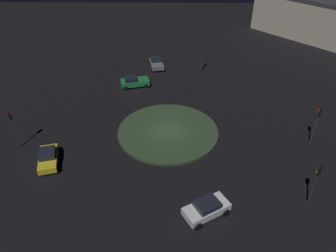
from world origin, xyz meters
TOP-DOWN VIEW (x-y plane):
  - ground_plane at (0.00, 0.00)m, footprint 118.31×118.31m
  - roundabout_island at (0.00, 0.00)m, footprint 11.36×11.36m
  - car_white at (-11.55, -3.29)m, footprint 3.42×4.17m
  - car_green at (11.07, 4.93)m, footprint 2.83×4.29m
  - car_yellow at (-5.37, 11.75)m, footprint 4.16×2.75m
  - car_grey at (17.62, 2.07)m, footprint 4.20×2.69m
  - traffic_light_southwest at (-10.23, -12.10)m, footprint 0.38×0.39m
  - traffic_light_north at (-2.75, 15.68)m, footprint 0.33×0.38m
  - traffic_light_south at (-1.78, -15.32)m, footprint 0.32×0.37m
  - traffic_light_east at (15.79, -4.81)m, footprint 0.39×0.35m

SIDE VIEW (x-z plane):
  - ground_plane at x=0.00m, z-range 0.00..0.00m
  - roundabout_island at x=0.00m, z-range 0.00..0.27m
  - car_grey at x=17.62m, z-range 0.04..1.37m
  - car_yellow at x=-5.37m, z-range 0.02..1.44m
  - car_green at x=11.07m, z-range 0.01..1.49m
  - car_white at x=-11.55m, z-range 0.04..1.54m
  - traffic_light_east at x=15.79m, z-range 0.90..5.15m
  - traffic_light_southwest at x=-10.23m, z-range 0.91..5.24m
  - traffic_light_north at x=-2.75m, z-range 0.93..5.36m
  - traffic_light_south at x=-1.78m, z-range 0.93..5.39m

